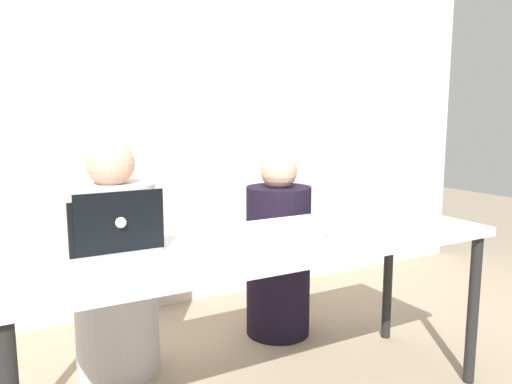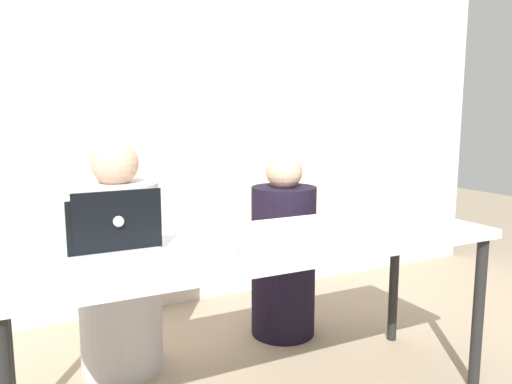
{
  "view_description": "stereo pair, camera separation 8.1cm",
  "coord_description": "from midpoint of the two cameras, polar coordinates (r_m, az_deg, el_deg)",
  "views": [
    {
      "loc": [
        -0.97,
        -1.69,
        1.23
      ],
      "look_at": [
        0.0,
        0.06,
        0.92
      ],
      "focal_mm": 35.0,
      "sensor_mm": 36.0,
      "label": 1
    },
    {
      "loc": [
        -0.9,
        -1.72,
        1.23
      ],
      "look_at": [
        0.0,
        0.06,
        0.92
      ],
      "focal_mm": 35.0,
      "sensor_mm": 36.0,
      "label": 2
    }
  ],
  "objects": [
    {
      "name": "back_wall",
      "position": [
        3.22,
        -9.95,
        9.47
      ],
      "size": [
        5.19,
        0.1,
        2.56
      ],
      "primitive_type": "cube",
      "color": "beige",
      "rests_on": "ground"
    },
    {
      "name": "desk",
      "position": [
        2.02,
        1.99,
        -7.12
      ],
      "size": [
        2.0,
        0.64,
        0.74
      ],
      "color": "silver",
      "rests_on": "ground"
    },
    {
      "name": "person_on_left",
      "position": [
        2.48,
        -14.44,
        -8.68
      ],
      "size": [
        0.47,
        0.47,
        1.12
      ],
      "rotation": [
        0.0,
        0.0,
        3.36
      ],
      "color": "#B0ABAC",
      "rests_on": "ground"
    },
    {
      "name": "person_on_right",
      "position": [
        2.82,
        3.99,
        -7.23
      ],
      "size": [
        0.39,
        0.39,
        1.03
      ],
      "rotation": [
        0.0,
        0.0,
        3.05
      ],
      "color": "black",
      "rests_on": "ground"
    },
    {
      "name": "laptop_back_left",
      "position": [
        1.88,
        -14.7,
        -5.0
      ],
      "size": [
        0.31,
        0.27,
        0.23
      ],
      "rotation": [
        0.0,
        0.0,
        3.15
      ],
      "color": "silver",
      "rests_on": "desk"
    },
    {
      "name": "laptop_front_left",
      "position": [
        1.76,
        -14.13,
        -6.1
      ],
      "size": [
        0.33,
        0.26,
        0.21
      ],
      "rotation": [
        0.0,
        0.0,
        0.14
      ],
      "color": "silver",
      "rests_on": "desk"
    },
    {
      "name": "water_glass_left",
      "position": [
        1.73,
        -2.08,
        -6.02
      ],
      "size": [
        0.07,
        0.07,
        0.11
      ],
      "color": "silver",
      "rests_on": "desk"
    },
    {
      "name": "water_glass_right",
      "position": [
        1.94,
        10.45,
        -4.42
      ],
      "size": [
        0.08,
        0.08,
        0.12
      ],
      "color": "silver",
      "rests_on": "desk"
    },
    {
      "name": "water_glass_center",
      "position": [
        1.86,
        4.51,
        -5.27
      ],
      "size": [
        0.07,
        0.07,
        0.09
      ],
      "color": "silver",
      "rests_on": "desk"
    }
  ]
}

